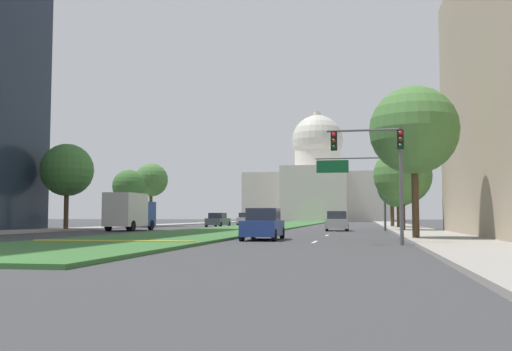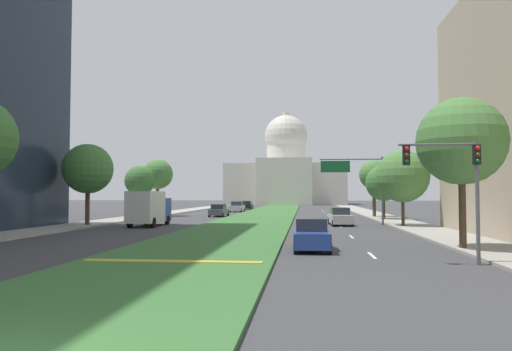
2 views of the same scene
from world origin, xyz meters
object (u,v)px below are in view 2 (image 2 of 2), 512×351
Objects in this scene: street_tree_right_mid at (403,176)px; sedan_very_far at (247,205)px; sedan_midblock at (340,217)px; sedan_lead_stopped at (311,235)px; box_truck_delivery at (149,208)px; street_tree_left_distant at (158,174)px; capitol_building at (286,174)px; street_tree_left_mid at (88,169)px; street_tree_right_near at (461,142)px; sedan_far_horizon at (237,207)px; overhead_guide_sign at (358,176)px; sedan_distant at (219,211)px; street_tree_right_distant at (374,175)px; street_tree_left_far at (140,181)px; street_tree_right_far at (384,183)px; traffic_light_near_right at (456,174)px.

sedan_very_far is at bearing 113.00° from street_tree_right_mid.
street_tree_right_mid is at bearing -67.00° from sedan_very_far.
street_tree_right_mid reaches higher than sedan_midblock.
box_truck_delivery reaches higher than sedan_lead_stopped.
capitol_building is at bearing 79.47° from street_tree_left_distant.
sedan_midblock is at bearing 8.52° from street_tree_left_mid.
sedan_far_horizon is at bearing 110.74° from street_tree_right_near.
overhead_guide_sign is 0.94× the size of street_tree_right_mid.
sedan_lead_stopped is 1.05× the size of sedan_midblock.
box_truck_delivery is at bearing -170.98° from sedan_midblock.
box_truck_delivery is (-3.05, -18.79, 0.90)m from sedan_distant.
street_tree_left_far is at bearing -170.04° from street_tree_right_distant.
street_tree_left_distant is at bearing 119.13° from sedan_lead_stopped.
overhead_guide_sign is 1.46× the size of sedan_lead_stopped.
sedan_very_far is at bearing 73.76° from street_tree_left_distant.
overhead_guide_sign is at bearing 76.86° from sedan_lead_stopped.
capitol_building is 112.38m from sedan_lead_stopped.
street_tree_left_mid reaches higher than street_tree_right_far.
capitol_building is 4.45× the size of street_tree_left_distant.
sedan_far_horizon is (-19.32, 51.01, -4.90)m from street_tree_right_near.
sedan_midblock is 0.91× the size of sedan_very_far.
capitol_building is at bearing 95.80° from traffic_light_near_right.
overhead_guide_sign is at bearing 27.34° from sedan_midblock.
street_tree_right_distant reaches higher than overhead_guide_sign.
street_tree_right_distant reaches higher than street_tree_right_far.
capitol_building reaches higher than street_tree_right_far.
street_tree_right_near is at bearing -91.57° from street_tree_right_far.
sedan_far_horizon is (-19.86, 33.50, -3.75)m from street_tree_right_mid.
street_tree_left_mid reaches higher than box_truck_delivery.
sedan_distant is 0.74× the size of box_truck_delivery.
traffic_light_near_right is 43.89m from sedan_distant.
street_tree_right_mid is at bearing -59.33° from sedan_far_horizon.
street_tree_left_far is 1.52× the size of sedan_midblock.
box_truck_delivery is (-14.62, 16.80, 0.89)m from sedan_lead_stopped.
traffic_light_near_right is at bearing -52.57° from street_tree_left_far.
street_tree_left_distant reaches higher than sedan_midblock.
sedan_midblock is (-5.70, -9.98, -3.43)m from street_tree_right_far.
sedan_far_horizon is at bearing 76.09° from street_tree_left_mid.
traffic_light_near_right is at bearing -45.90° from box_truck_delivery.
capitol_building is 61.16m from sedan_far_horizon.
street_tree_right_mid is at bearing -81.37° from capitol_building.
street_tree_right_mid is at bearing -22.35° from street_tree_left_far.
street_tree_right_far is at bearing 24.97° from street_tree_left_mid.
street_tree_right_distant is 26.26m from sedan_far_horizon.
traffic_light_near_right reaches higher than sedan_midblock.
box_truck_delivery is at bearing 134.10° from traffic_light_near_right.
capitol_building reaches higher than street_tree_right_near.
street_tree_right_near is 1.05× the size of street_tree_left_distant.
street_tree_left_far reaches higher than sedan_distant.
street_tree_left_far is 23.72m from sedan_far_horizon.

